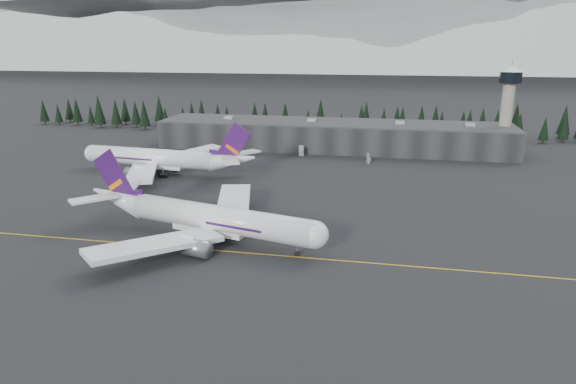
% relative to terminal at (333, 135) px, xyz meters
% --- Properties ---
extents(ground, '(1400.00, 1400.00, 0.00)m').
position_rel_terminal_xyz_m(ground, '(0.00, -125.00, -6.30)').
color(ground, black).
rests_on(ground, ground).
extents(taxiline, '(400.00, 0.40, 0.02)m').
position_rel_terminal_xyz_m(taxiline, '(0.00, -127.00, -6.29)').
color(taxiline, gold).
rests_on(taxiline, ground).
extents(terminal, '(160.00, 30.00, 12.60)m').
position_rel_terminal_xyz_m(terminal, '(0.00, 0.00, 0.00)').
color(terminal, black).
rests_on(terminal, ground).
extents(control_tower, '(10.00, 10.00, 37.70)m').
position_rel_terminal_xyz_m(control_tower, '(75.00, 3.00, 17.11)').
color(control_tower, gray).
rests_on(control_tower, ground).
extents(treeline, '(360.00, 20.00, 15.00)m').
position_rel_terminal_xyz_m(treeline, '(0.00, 37.00, 1.20)').
color(treeline, black).
rests_on(treeline, ground).
extents(mountain_ridge, '(4400.00, 900.00, 420.00)m').
position_rel_terminal_xyz_m(mountain_ridge, '(0.00, 875.00, -6.30)').
color(mountain_ridge, white).
rests_on(mountain_ridge, ground).
extents(jet_main, '(68.77, 62.73, 20.58)m').
position_rel_terminal_xyz_m(jet_main, '(-19.58, -119.85, -0.50)').
color(jet_main, white).
rests_on(jet_main, ground).
extents(jet_parked, '(71.02, 65.32, 20.89)m').
position_rel_terminal_xyz_m(jet_parked, '(-55.78, -60.22, -0.41)').
color(jet_parked, white).
rests_on(jet_parked, ground).
extents(gse_vehicle_a, '(2.35, 4.98, 1.38)m').
position_rel_terminal_xyz_m(gse_vehicle_a, '(-11.40, -19.38, -5.61)').
color(gse_vehicle_a, white).
rests_on(gse_vehicle_a, ground).
extents(gse_vehicle_b, '(5.03, 3.65, 1.59)m').
position_rel_terminal_xyz_m(gse_vehicle_b, '(18.01, -28.42, -5.50)').
color(gse_vehicle_b, silver).
rests_on(gse_vehicle_b, ground).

